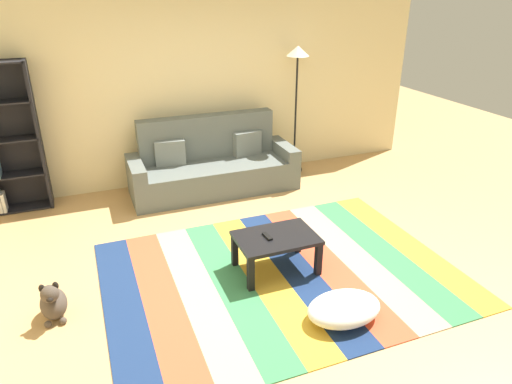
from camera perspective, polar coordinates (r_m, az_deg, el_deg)
ground_plane at (r=4.85m, az=1.36°, el=-8.64°), size 14.00×14.00×0.00m
back_wall at (r=6.62m, az=-7.26°, el=12.93°), size 6.80×0.10×2.70m
rug at (r=4.67m, az=3.11°, el=-10.02°), size 3.40×2.49×0.01m
couch at (r=6.41m, az=-5.39°, el=3.20°), size 2.26×0.80×1.00m
coffee_table at (r=4.56m, az=2.49°, el=-6.17°), size 0.79×0.54×0.38m
pouf at (r=4.12m, az=10.80°, el=-13.95°), size 0.66×0.46×0.21m
dog at (r=4.40m, az=-23.77°, el=-12.34°), size 0.22×0.35×0.40m
standing_lamp at (r=6.77m, az=5.11°, el=14.98°), size 0.32×0.32×1.85m
tv_remote at (r=4.50m, az=1.41°, el=-5.49°), size 0.06×0.15×0.02m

